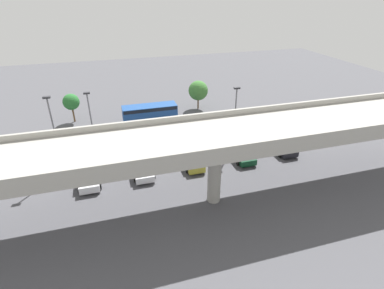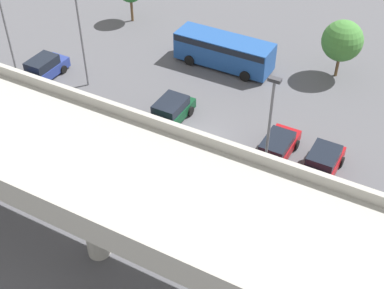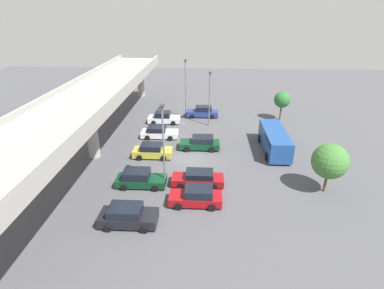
# 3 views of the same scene
# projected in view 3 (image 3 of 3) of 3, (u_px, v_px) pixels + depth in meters

# --- Properties ---
(ground_plane) EXTENTS (110.83, 110.83, 0.00)m
(ground_plane) POSITION_uv_depth(u_px,v_px,m) (191.00, 159.00, 33.48)
(ground_plane) COLOR #4C4C51
(highway_overpass) EXTENTS (52.95, 7.00, 7.59)m
(highway_overpass) POSITION_uv_depth(u_px,v_px,m) (87.00, 102.00, 31.35)
(highway_overpass) COLOR #9E9B93
(highway_overpass) RESTS_ON ground_plane
(parked_car_0) EXTENTS (2.21, 4.46, 1.61)m
(parked_car_0) POSITION_uv_depth(u_px,v_px,m) (128.00, 216.00, 23.05)
(parked_car_0) COLOR black
(parked_car_0) RESTS_ON ground_plane
(parked_car_1) EXTENTS (2.12, 4.48, 1.59)m
(parked_car_1) POSITION_uv_depth(u_px,v_px,m) (197.00, 196.00, 25.45)
(parked_car_1) COLOR maroon
(parked_car_1) RESTS_ON ground_plane
(parked_car_2) EXTENTS (2.05, 4.88, 1.43)m
(parked_car_2) POSITION_uv_depth(u_px,v_px,m) (198.00, 178.00, 28.26)
(parked_car_2) COLOR maroon
(parked_car_2) RESTS_ON ground_plane
(parked_car_3) EXTENTS (2.11, 4.33, 1.57)m
(parked_car_3) POSITION_uv_depth(u_px,v_px,m) (152.00, 151.00, 33.56)
(parked_car_3) COLOR gold
(parked_car_3) RESTS_ON ground_plane
(parked_car_4) EXTENTS (2.18, 4.71, 1.57)m
(parked_car_4) POSITION_uv_depth(u_px,v_px,m) (201.00, 143.00, 35.54)
(parked_car_4) COLOR #0C381E
(parked_car_4) RESTS_ON ground_plane
(parked_car_5) EXTENTS (2.21, 4.70, 1.49)m
(parked_car_5) POSITION_uv_depth(u_px,v_px,m) (159.00, 132.00, 38.67)
(parked_car_5) COLOR silver
(parked_car_5) RESTS_ON ground_plane
(parked_car_6) EXTENTS (2.21, 4.60, 1.66)m
(parked_car_6) POSITION_uv_depth(u_px,v_px,m) (164.00, 118.00, 43.63)
(parked_car_6) COLOR silver
(parked_car_6) RESTS_ON ground_plane
(parked_car_7) EXTENTS (1.99, 4.84, 1.69)m
(parked_car_7) POSITION_uv_depth(u_px,v_px,m) (203.00, 112.00, 46.03)
(parked_car_7) COLOR navy
(parked_car_7) RESTS_ON ground_plane
(parked_car_8) EXTENTS (2.16, 4.68, 1.59)m
(parked_car_8) POSITION_uv_depth(u_px,v_px,m) (140.00, 179.00, 28.12)
(parked_car_8) COLOR #0C381E
(parked_car_8) RESTS_ON ground_plane
(shuttle_bus) EXTENTS (8.00, 2.76, 2.48)m
(shuttle_bus) POSITION_uv_depth(u_px,v_px,m) (275.00, 139.00, 34.79)
(shuttle_bus) COLOR #1E478C
(shuttle_bus) RESTS_ON ground_plane
(lamp_post_near_aisle) EXTENTS (0.70, 0.35, 7.98)m
(lamp_post_near_aisle) POSITION_uv_depth(u_px,v_px,m) (163.00, 141.00, 26.38)
(lamp_post_near_aisle) COLOR slate
(lamp_post_near_aisle) RESTS_ON ground_plane
(lamp_post_mid_lot) EXTENTS (0.70, 0.35, 8.62)m
(lamp_post_mid_lot) POSITION_uv_depth(u_px,v_px,m) (186.00, 85.00, 44.26)
(lamp_post_mid_lot) COLOR slate
(lamp_post_mid_lot) RESTS_ON ground_plane
(lamp_post_by_overpass) EXTENTS (0.70, 0.35, 7.62)m
(lamp_post_by_overpass) POSITION_uv_depth(u_px,v_px,m) (210.00, 95.00, 41.13)
(lamp_post_by_overpass) COLOR slate
(lamp_post_by_overpass) RESTS_ON ground_plane
(tree_front_left) EXTENTS (3.17, 3.17, 4.68)m
(tree_front_left) POSITION_uv_depth(u_px,v_px,m) (330.00, 161.00, 26.26)
(tree_front_left) COLOR brown
(tree_front_left) RESTS_ON ground_plane
(tree_front_centre) EXTENTS (2.37, 2.37, 4.28)m
(tree_front_centre) POSITION_uv_depth(u_px,v_px,m) (282.00, 100.00, 43.94)
(tree_front_centre) COLOR brown
(tree_front_centre) RESTS_ON ground_plane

